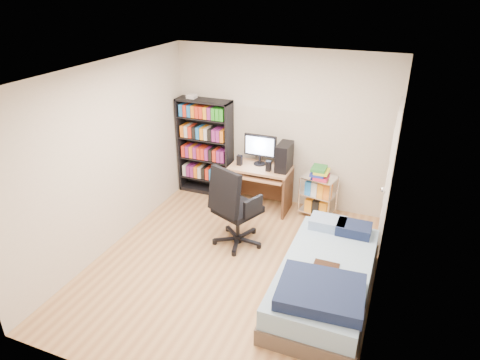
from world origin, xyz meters
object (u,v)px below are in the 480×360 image
at_px(computer_desk, 267,171).
at_px(bed, 325,280).
at_px(office_chair, 235,220).
at_px(media_shelf, 205,146).

height_order(computer_desk, bed, computer_desk).
xyz_separation_m(computer_desk, office_chair, (-0.06, -1.17, -0.27)).
bearing_deg(media_shelf, bed, -38.63).
height_order(computer_desk, office_chair, computer_desk).
relative_size(media_shelf, office_chair, 1.43).
bearing_deg(office_chair, computer_desk, 109.99).
distance_m(computer_desk, office_chair, 1.21).
relative_size(office_chair, bed, 0.59).
relative_size(computer_desk, bed, 0.59).
xyz_separation_m(media_shelf, office_chair, (1.10, -1.34, -0.46)).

